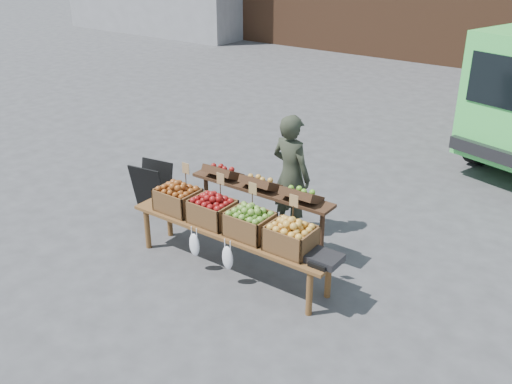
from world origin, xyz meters
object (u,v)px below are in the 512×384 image
Objects in this scene: back_table at (260,208)px; crate_russet_pears at (212,211)px; vendor at (291,175)px; chalkboard_sign at (152,189)px; display_bench at (231,250)px; weighing_scale at (325,259)px; crate_golden_apples at (178,200)px; crate_red_apples at (250,224)px; crate_green_apples at (291,238)px.

crate_russet_pears is at bearing -104.21° from back_table.
crate_russet_pears is at bearing 84.89° from vendor.
chalkboard_sign is 0.37× the size of back_table.
display_bench is 5.40× the size of crate_russet_pears.
weighing_scale is at bearing 0.00° from crate_russet_pears.
crate_golden_apples is 2.08m from weighing_scale.
vendor is 3.28× the size of crate_red_apples.
crate_russet_pears is at bearing 180.00° from crate_green_apples.
vendor is 1.51m from crate_golden_apples.
back_table reaches higher than crate_russet_pears.
chalkboard_sign is 1.76m from back_table.
vendor is 3.28× the size of crate_russet_pears.
vendor is 3.28× the size of crate_golden_apples.
back_table is 4.20× the size of crate_green_apples.
chalkboard_sign reaches higher than weighing_scale.
crate_red_apples is at bearing 0.00° from crate_golden_apples.
back_table is 1.53m from weighing_scale.
crate_green_apples is 1.47× the size of weighing_scale.
display_bench is at bearing 0.00° from crate_golden_apples.
crate_golden_apples reaches higher than display_bench.
back_table is at bearing 97.34° from display_bench.
display_bench is at bearing -82.66° from back_table.
back_table is at bearing 151.80° from weighing_scale.
crate_red_apples is at bearing 0.00° from crate_russet_pears.
back_table is 0.83m from crate_red_apples.
chalkboard_sign is at bearing 170.35° from weighing_scale.
crate_green_apples reaches higher than weighing_scale.
crate_golden_apples is 1.00× the size of crate_red_apples.
crate_russet_pears is (-0.30, -1.24, -0.11)m from vendor.
crate_red_apples reaches higher than weighing_scale.
crate_russet_pears is at bearing 180.00° from crate_red_apples.
vendor is at bearing 134.66° from weighing_scale.
display_bench is (1.83, -0.52, -0.11)m from chalkboard_sign.
display_bench is 1.29m from weighing_scale.
back_table reaches higher than chalkboard_sign.
vendor is 4.83× the size of weighing_scale.
vendor is 0.61m from back_table.
crate_russet_pears is 1.10m from crate_green_apples.
crate_russet_pears is 1.47× the size of weighing_scale.
crate_russet_pears reaches higher than display_bench.
crate_russet_pears is at bearing 180.00° from weighing_scale.
vendor is 1.75m from weighing_scale.
back_table is at bearing 85.58° from vendor.
crate_golden_apples is at bearing 180.00° from display_bench.
crate_red_apples is at bearing 180.00° from crate_green_apples.
crate_golden_apples is 1.65m from crate_green_apples.
vendor is 1.27m from crate_red_apples.
crate_golden_apples is (1.01, -0.52, 0.32)m from chalkboard_sign.
crate_golden_apples is at bearing 180.00° from crate_green_apples.
back_table is at bearing 117.06° from crate_red_apples.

